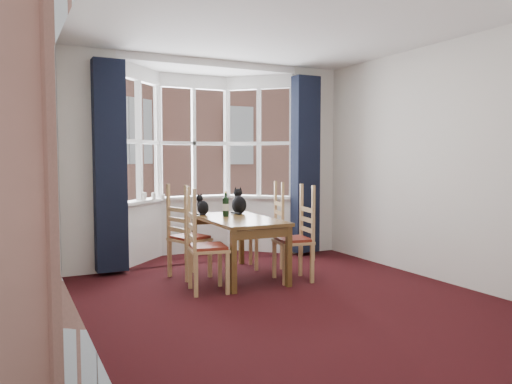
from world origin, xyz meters
TOP-DOWN VIEW (x-y plane):
  - floor at (0.00, 0.00)m, footprint 4.50×4.50m
  - ceiling at (0.00, 0.00)m, footprint 4.50×4.50m
  - wall_left at (-2.00, 0.00)m, footprint 0.00×4.50m
  - wall_right at (2.00, 0.00)m, footprint 0.00×4.50m
  - wall_near at (0.00, -2.25)m, footprint 4.00×0.00m
  - wall_back_pier_left at (-1.65, 2.25)m, footprint 0.70×0.12m
  - wall_back_pier_right at (1.65, 2.25)m, footprint 0.70×0.12m
  - bay_window at (0.00, 2.75)m, footprint 2.76×0.94m
  - curtain_left at (-1.42, 2.07)m, footprint 0.38×0.22m
  - curtain_right at (1.42, 2.07)m, footprint 0.38×0.22m
  - dining_table at (-0.06, 1.25)m, footprint 0.82×1.47m
  - chair_left_near at (-0.72, 0.80)m, footprint 0.46×0.48m
  - chair_left_far at (-0.68, 1.48)m, footprint 0.51×0.52m
  - chair_right_near at (0.54, 0.78)m, footprint 0.46×0.48m
  - chair_right_far at (0.59, 1.57)m, footprint 0.49×0.50m
  - cat_left at (-0.33, 1.76)m, footprint 0.19×0.23m
  - cat_right at (0.14, 1.67)m, footprint 0.24×0.29m
  - wine_bottle at (-0.14, 1.44)m, footprint 0.08×0.08m
  - candle_tall at (-0.87, 2.60)m, footprint 0.06×0.06m
  - candle_short at (-0.73, 2.63)m, footprint 0.06×0.06m
  - candle_extra at (-0.59, 2.65)m, footprint 0.05×0.05m
  - street at (0.00, 32.25)m, footprint 80.00×80.00m
  - tenement_building at (0.00, 14.01)m, footprint 18.40×7.80m

SIDE VIEW (x-z plane):
  - street at x=0.00m, z-range -6.00..-6.00m
  - floor at x=0.00m, z-range 0.00..0.00m
  - chair_left_near at x=-0.72m, z-range 0.01..0.93m
  - chair_left_far at x=-0.68m, z-range 0.01..0.93m
  - chair_right_near at x=0.54m, z-range 0.01..0.93m
  - chair_right_far at x=0.59m, z-range 0.01..0.93m
  - dining_table at x=-0.06m, z-range 0.28..1.00m
  - cat_left at x=-0.33m, z-range 0.69..0.97m
  - cat_right at x=0.14m, z-range 0.68..1.04m
  - wine_bottle at x=-0.14m, z-range 0.71..1.02m
  - candle_extra at x=-0.59m, z-range 0.87..0.94m
  - candle_short at x=-0.73m, z-range 0.87..0.97m
  - candle_tall at x=-0.87m, z-range 0.87..0.98m
  - curtain_left at x=-1.42m, z-range 0.05..2.65m
  - curtain_right at x=1.42m, z-range 0.05..2.65m
  - wall_left at x=-2.00m, z-range -0.85..3.65m
  - wall_right at x=2.00m, z-range -0.85..3.65m
  - wall_near at x=0.00m, z-range -0.60..3.40m
  - wall_back_pier_left at x=-1.65m, z-range 0.00..2.80m
  - wall_back_pier_right at x=1.65m, z-range 0.00..2.80m
  - bay_window at x=0.00m, z-range 0.00..2.80m
  - tenement_building at x=0.00m, z-range -6.00..9.20m
  - ceiling at x=0.00m, z-range 2.80..2.80m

